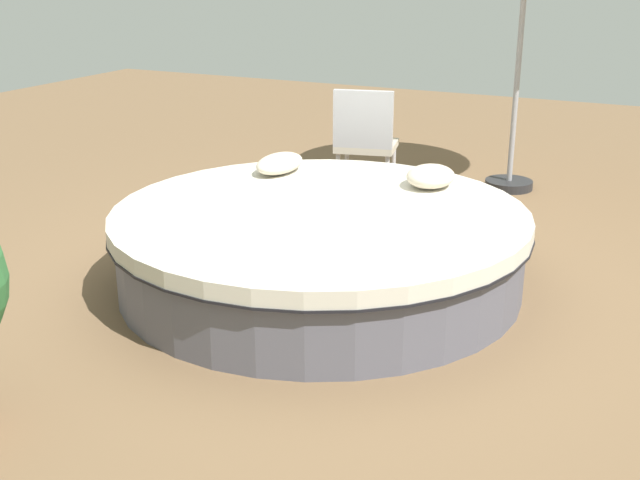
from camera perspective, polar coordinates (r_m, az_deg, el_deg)
The scene contains 5 objects.
ground_plane at distance 5.41m, azimuth -0.00°, elevation -3.14°, with size 16.00×16.00×0.00m, color brown.
round_bed at distance 5.31m, azimuth -0.00°, elevation -0.46°, with size 2.72×2.72×0.52m.
throw_pillow_0 at distance 5.78m, azimuth 7.79°, elevation 4.48°, with size 0.41×0.33×0.15m, color beige.
throw_pillow_1 at distance 6.12m, azimuth -2.87°, elevation 5.42°, with size 0.50×0.29×0.14m, color beige.
patio_chair at distance 7.22m, azimuth 3.19°, elevation 7.33°, with size 0.61×0.62×0.98m.
Camera 1 is at (-4.49, -2.18, 2.09)m, focal length 45.44 mm.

